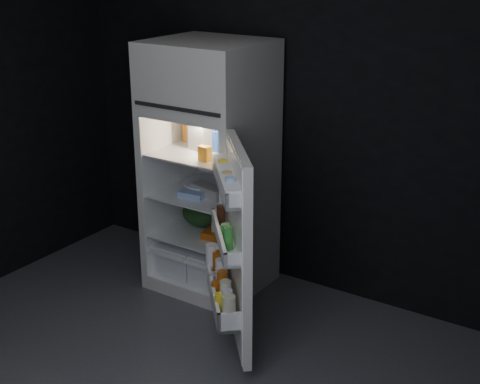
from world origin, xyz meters
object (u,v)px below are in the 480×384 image
Objects in this scene: milk_jug at (204,132)px; egg_carton at (209,191)px; yogurt_tray at (223,236)px; refrigerator at (211,159)px; fridge_door at (233,249)px.

egg_carton is (0.10, -0.08, -0.38)m from milk_jug.
refrigerator is at bearing 138.87° from yogurt_tray.
yogurt_tray is (0.17, -0.11, -0.50)m from refrigerator.
fridge_door is at bearing -59.02° from yogurt_tray.
yogurt_tray is (0.13, -0.01, -0.31)m from egg_carton.
refrigerator is 6.24× the size of yogurt_tray.
fridge_door is (0.62, -0.66, -0.28)m from refrigerator.
fridge_door is 0.81m from egg_carton.
milk_jug is 0.87× the size of egg_carton.
yogurt_tray is at bearing -32.71° from refrigerator.
refrigerator reaches higher than milk_jug.
egg_carton is 0.97× the size of yogurt_tray.
fridge_door is at bearing -46.60° from refrigerator.
fridge_door is 4.28× the size of yogurt_tray.
egg_carton is at bearing -65.16° from refrigerator.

